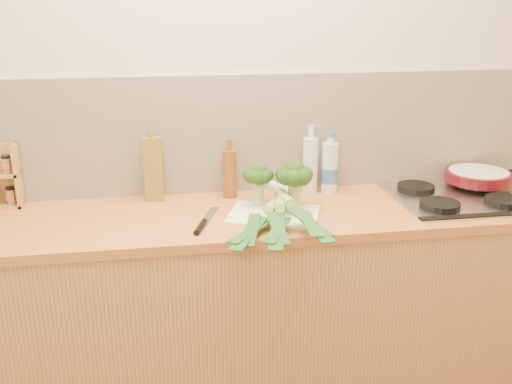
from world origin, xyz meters
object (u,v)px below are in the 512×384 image
gas_hob (459,197)px  skillet (479,176)px  chopping_board (274,215)px  chefs_knife (203,224)px

gas_hob → skillet: skillet is taller
gas_hob → skillet: (0.16, 0.13, 0.05)m
chopping_board → chefs_knife: (-0.30, -0.07, 0.00)m
chefs_knife → skillet: 1.35m
chopping_board → chefs_knife: chefs_knife is taller
gas_hob → chopping_board: (-0.86, -0.06, -0.01)m
chopping_board → chefs_knife: bearing=-148.4°
chefs_knife → chopping_board: bearing=30.6°
gas_hob → chefs_knife: 1.17m
chefs_knife → skillet: skillet is taller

